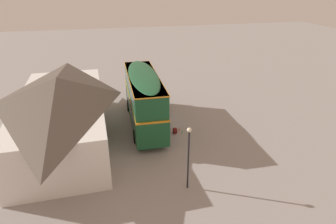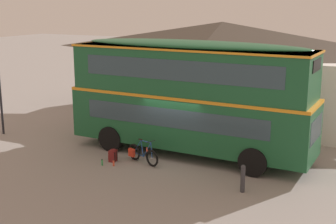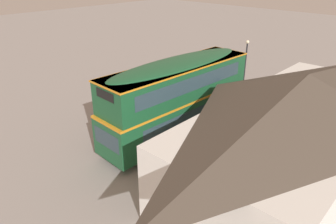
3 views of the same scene
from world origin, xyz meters
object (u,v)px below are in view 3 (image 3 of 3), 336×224
(water_bottle_green_metal, at_px, (172,109))
(street_lamp, at_px, (246,60))
(water_bottle_red_squeeze, at_px, (169,111))
(double_decker_bus, at_px, (178,96))
(backpack_on_ground, at_px, (177,110))
(touring_bicycle, at_px, (170,115))
(kerb_bollard, at_px, (106,131))

(water_bottle_green_metal, relative_size, street_lamp, 0.06)
(water_bottle_red_squeeze, bearing_deg, double_decker_bus, 52.13)
(double_decker_bus, xyz_separation_m, water_bottle_green_metal, (-2.50, -2.80, -2.52))
(double_decker_bus, distance_m, water_bottle_red_squeeze, 4.20)
(backpack_on_ground, xyz_separation_m, water_bottle_green_metal, (-0.12, -0.60, -0.14))
(double_decker_bus, relative_size, touring_bicycle, 6.16)
(water_bottle_green_metal, distance_m, water_bottle_red_squeeze, 0.46)
(double_decker_bus, bearing_deg, touring_bicycle, -124.23)
(double_decker_bus, relative_size, backpack_on_ground, 19.93)
(touring_bicycle, height_order, backpack_on_ground, touring_bicycle)
(street_lamp, height_order, kerb_bollard, street_lamp)
(water_bottle_green_metal, height_order, kerb_bollard, kerb_bollard)
(water_bottle_red_squeeze, height_order, street_lamp, street_lamp)
(double_decker_bus, relative_size, street_lamp, 2.43)
(street_lamp, bearing_deg, water_bottle_green_metal, -13.33)
(backpack_on_ground, relative_size, water_bottle_red_squeeze, 2.00)
(double_decker_bus, distance_m, water_bottle_green_metal, 4.53)
(backpack_on_ground, distance_m, kerb_bollard, 5.68)
(touring_bicycle, relative_size, water_bottle_green_metal, 6.38)
(street_lamp, bearing_deg, touring_bicycle, -4.78)
(backpack_on_ground, distance_m, street_lamp, 7.52)
(backpack_on_ground, bearing_deg, kerb_bollard, -6.75)
(double_decker_bus, distance_m, backpack_on_ground, 4.02)
(touring_bicycle, height_order, water_bottle_green_metal, touring_bicycle)
(double_decker_bus, height_order, water_bottle_red_squeeze, double_decker_bus)
(water_bottle_red_squeeze, distance_m, kerb_bollard, 5.33)
(touring_bicycle, relative_size, water_bottle_red_squeeze, 6.48)
(water_bottle_red_squeeze, height_order, kerb_bollard, kerb_bollard)
(double_decker_bus, distance_m, touring_bicycle, 3.18)
(backpack_on_ground, bearing_deg, water_bottle_red_squeeze, -54.57)
(water_bottle_green_metal, relative_size, kerb_bollard, 0.27)
(touring_bicycle, xyz_separation_m, street_lamp, (-8.18, 0.68, 2.29))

